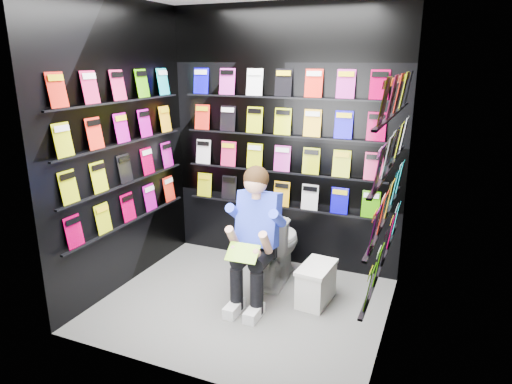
% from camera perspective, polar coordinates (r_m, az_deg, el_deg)
% --- Properties ---
extents(floor, '(2.40, 2.40, 0.00)m').
position_cam_1_polar(floor, '(4.14, -1.67, -13.84)').
color(floor, '#60605E').
rests_on(floor, ground).
extents(wall_back, '(2.40, 0.04, 2.60)m').
position_cam_1_polar(wall_back, '(4.57, 3.46, 6.48)').
color(wall_back, black).
rests_on(wall_back, floor).
extents(wall_front, '(2.40, 0.04, 2.60)m').
position_cam_1_polar(wall_front, '(2.82, -10.41, -0.03)').
color(wall_front, black).
rests_on(wall_front, floor).
extents(wall_left, '(0.04, 2.00, 2.60)m').
position_cam_1_polar(wall_left, '(4.30, -16.57, 5.19)').
color(wall_left, black).
rests_on(wall_left, floor).
extents(wall_right, '(0.04, 2.00, 2.60)m').
position_cam_1_polar(wall_right, '(3.35, 17.12, 2.14)').
color(wall_right, black).
rests_on(wall_right, floor).
extents(comics_back, '(2.10, 0.06, 1.37)m').
position_cam_1_polar(comics_back, '(4.55, 3.33, 6.48)').
color(comics_back, '#CB2059').
rests_on(comics_back, wall_back).
extents(comics_left, '(0.06, 1.70, 1.37)m').
position_cam_1_polar(comics_left, '(4.28, -16.26, 5.24)').
color(comics_left, '#CB2059').
rests_on(comics_left, wall_left).
extents(comics_right, '(0.06, 1.70, 1.37)m').
position_cam_1_polar(comics_right, '(3.36, 16.62, 2.28)').
color(comics_right, '#CB2059').
rests_on(comics_right, wall_right).
extents(toilet, '(0.46, 0.77, 0.73)m').
position_cam_1_polar(toilet, '(4.40, 2.34, -6.59)').
color(toilet, white).
rests_on(toilet, floor).
extents(longbox, '(0.27, 0.44, 0.32)m').
position_cam_1_polar(longbox, '(4.14, 7.51, -11.48)').
color(longbox, white).
rests_on(longbox, floor).
extents(longbox_lid, '(0.29, 0.47, 0.03)m').
position_cam_1_polar(longbox_lid, '(4.06, 7.61, -9.29)').
color(longbox_lid, white).
rests_on(longbox_lid, longbox).
extents(reader, '(0.52, 0.73, 1.30)m').
position_cam_1_polar(reader, '(3.93, 0.43, -3.50)').
color(reader, blue).
rests_on(reader, toilet).
extents(held_comic, '(0.27, 0.17, 0.11)m').
position_cam_1_polar(held_comic, '(3.70, -1.68, -7.61)').
color(held_comic, green).
rests_on(held_comic, reader).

